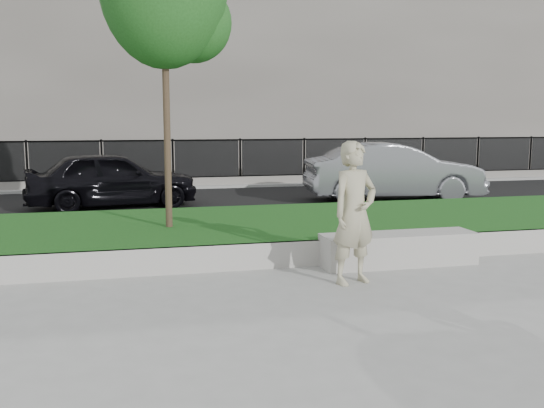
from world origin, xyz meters
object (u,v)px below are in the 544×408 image
object	(u,v)px
stone_bench	(398,249)
car_silver	(393,172)
man	(354,213)
book	(360,235)
car_dark	(112,179)

from	to	relation	value
stone_bench	car_silver	bearing A→B (deg)	65.75
man	car_silver	size ratio (longest dim) A/B	0.41
stone_bench	man	size ratio (longest dim) A/B	1.24
man	book	world-z (taller)	man
stone_bench	book	xyz separation A→B (m)	(-0.67, -0.07, 0.26)
book	car_dark	world-z (taller)	car_dark
man	car_dark	world-z (taller)	man
stone_bench	book	bearing A→B (deg)	-173.72
man	book	distance (m)	0.96
stone_bench	book	size ratio (longest dim) A/B	10.93
book	car_dark	bearing A→B (deg)	100.00
book	car_silver	distance (m)	7.74
stone_bench	car_silver	distance (m)	7.39
man	car_silver	bearing A→B (deg)	43.05
stone_bench	car_silver	size ratio (longest dim) A/B	0.51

